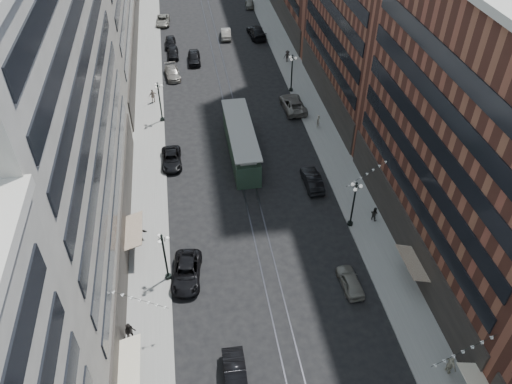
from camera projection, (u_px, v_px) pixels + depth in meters
ground at (227, 97)px, 70.65m from camera, size 220.00×220.00×0.00m
sidewalk_west at (149, 70)px, 76.76m from camera, size 4.00×180.00×0.15m
sidewalk_east at (288, 60)px, 79.47m from camera, size 4.00×180.00×0.15m
rail_west at (215, 66)px, 78.08m from camera, size 0.12×180.00×0.02m
rail_east at (224, 65)px, 78.25m from camera, size 0.12×180.00×0.02m
building_west_mid at (47, 127)px, 39.18m from camera, size 8.00×36.00×28.00m
building_east_mid at (474, 143)px, 40.90m from camera, size 8.00×30.00×24.00m
lamppost_sw_far at (165, 255)px, 43.44m from camera, size 1.03×1.14×5.52m
lamppost_sw_mid at (160, 101)px, 63.75m from camera, size 1.03×1.14×5.52m
lamppost_se_far at (354, 203)px, 48.71m from camera, size 1.03×1.14×5.52m
lamppost_se_mid at (292, 72)px, 69.77m from camera, size 1.03×1.14×5.52m
streetcar at (241, 142)px, 59.00m from camera, size 2.99×13.52×3.74m
car_2 at (187, 272)px, 45.01m from camera, size 3.21×5.72×1.51m
car_4 at (350, 281)px, 44.32m from camera, size 1.80×4.10×1.38m
car_5 at (235, 377)px, 37.24m from camera, size 1.75×4.81×1.58m
pedestrian_2 at (130, 332)px, 39.83m from camera, size 0.98×0.60×1.93m
pedestrian_4 at (450, 365)px, 37.63m from camera, size 0.77×1.21×1.92m
car_7 at (172, 159)px, 58.24m from camera, size 2.30×4.95×1.37m
car_8 at (172, 73)px, 74.69m from camera, size 2.54×5.14×1.44m
car_9 at (170, 42)px, 82.96m from camera, size 1.82×4.34×1.47m
car_10 at (312, 180)px, 55.07m from camera, size 1.73×4.81×1.58m
car_11 at (293, 104)px, 67.53m from camera, size 3.05×6.11×1.66m
car_12 at (256, 32)px, 85.88m from camera, size 2.93×6.32×1.79m
car_13 at (194, 57)px, 78.43m from camera, size 2.12×4.90×1.65m
car_14 at (226, 33)px, 85.74m from camera, size 1.97×4.75×1.53m
pedestrian_5 at (139, 233)px, 48.45m from camera, size 1.66×0.88×1.72m
pedestrian_6 at (153, 96)px, 68.61m from camera, size 1.25×0.86×1.95m
pedestrian_7 at (374, 214)px, 50.68m from camera, size 0.83×0.88×1.61m
pedestrian_8 at (318, 121)px, 63.94m from camera, size 0.73×0.70×1.69m
pedestrian_9 at (287, 56)px, 78.17m from camera, size 1.24×0.58×1.88m
car_extra_0 at (250, 3)px, 96.83m from camera, size 2.15×4.30×1.41m
car_extra_1 at (163, 20)px, 90.32m from camera, size 2.69×5.18×1.39m
car_extra_2 at (173, 53)px, 80.00m from camera, size 1.79×4.31×1.46m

